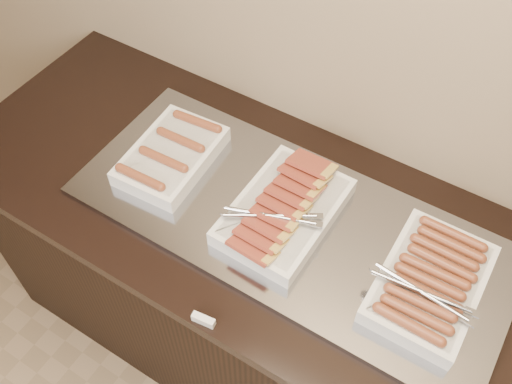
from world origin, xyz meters
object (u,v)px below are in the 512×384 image
counter (281,299)px  dish_left (172,155)px  warming_tray (289,222)px  dish_right (430,283)px  dish_center (283,210)px

counter → dish_left: bearing=180.0°
dish_left → counter: bearing=-3.5°
counter → warming_tray: bearing=0.0°
dish_left → dish_right: bearing=-3.8°
dish_left → dish_right: 0.79m
warming_tray → dish_right: dish_right is taller
counter → warming_tray: size_ratio=1.72×
dish_left → dish_right: (0.79, -0.00, 0.01)m
counter → warming_tray: 0.46m
warming_tray → dish_center: bearing=-167.0°
counter → dish_left: dish_left is taller
warming_tray → dish_right: bearing=-0.6°
warming_tray → dish_left: (-0.39, 0.00, 0.04)m
counter → dish_center: bearing=-158.3°
dish_left → dish_right: size_ratio=0.94×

